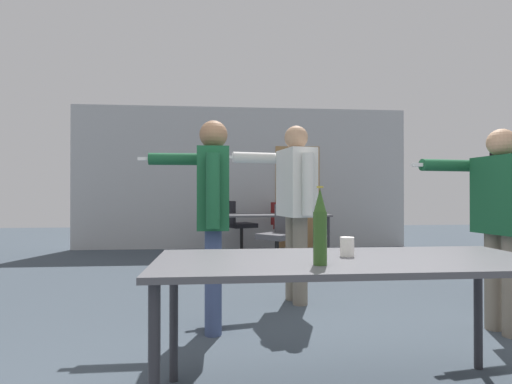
{
  "coord_description": "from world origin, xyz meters",
  "views": [
    {
      "loc": [
        -0.45,
        -1.5,
        1.07
      ],
      "look_at": [
        -0.07,
        2.8,
        1.1
      ],
      "focal_mm": 28.0,
      "sensor_mm": 36.0,
      "label": 1
    }
  ],
  "objects_px": {
    "office_chair_near_pushed": "(280,238)",
    "person_far_watching": "(295,196)",
    "person_center_tall": "(212,204)",
    "office_chair_far_right": "(286,228)",
    "office_chair_far_left": "(238,228)",
    "person_left_plaid": "(500,210)",
    "beer_bottle": "(320,228)",
    "drink_cup": "(347,247)"
  },
  "relations": [
    {
      "from": "person_left_plaid",
      "to": "person_center_tall",
      "type": "height_order",
      "value": "person_center_tall"
    },
    {
      "from": "person_left_plaid",
      "to": "person_far_watching",
      "type": "xyz_separation_m",
      "value": [
        -1.42,
        1.02,
        0.1
      ]
    },
    {
      "from": "office_chair_far_right",
      "to": "beer_bottle",
      "type": "height_order",
      "value": "beer_bottle"
    },
    {
      "from": "person_far_watching",
      "to": "person_center_tall",
      "type": "bearing_deg",
      "value": 122.24
    },
    {
      "from": "person_center_tall",
      "to": "beer_bottle",
      "type": "height_order",
      "value": "person_center_tall"
    },
    {
      "from": "office_chair_near_pushed",
      "to": "person_far_watching",
      "type": "bearing_deg",
      "value": 130.85
    },
    {
      "from": "drink_cup",
      "to": "office_chair_far_left",
      "type": "bearing_deg",
      "value": 93.64
    },
    {
      "from": "person_far_watching",
      "to": "office_chair_far_right",
      "type": "relative_size",
      "value": 1.9
    },
    {
      "from": "person_center_tall",
      "to": "beer_bottle",
      "type": "xyz_separation_m",
      "value": [
        0.53,
        -1.35,
        -0.08
      ]
    },
    {
      "from": "person_left_plaid",
      "to": "drink_cup",
      "type": "xyz_separation_m",
      "value": [
        -1.49,
        -0.85,
        -0.16
      ]
    },
    {
      "from": "person_center_tall",
      "to": "beer_bottle",
      "type": "bearing_deg",
      "value": -158.66
    },
    {
      "from": "office_chair_far_right",
      "to": "beer_bottle",
      "type": "relative_size",
      "value": 2.54
    },
    {
      "from": "office_chair_far_right",
      "to": "office_chair_near_pushed",
      "type": "bearing_deg",
      "value": 23.76
    },
    {
      "from": "person_left_plaid",
      "to": "office_chair_near_pushed",
      "type": "relative_size",
      "value": 1.72
    },
    {
      "from": "person_far_watching",
      "to": "person_left_plaid",
      "type": "bearing_deg",
      "value": -137.4
    },
    {
      "from": "beer_bottle",
      "to": "office_chair_far_right",
      "type": "bearing_deg",
      "value": 82.14
    },
    {
      "from": "office_chair_far_right",
      "to": "beer_bottle",
      "type": "xyz_separation_m",
      "value": [
        -0.78,
        -5.64,
        0.48
      ]
    },
    {
      "from": "person_left_plaid",
      "to": "office_chair_far_left",
      "type": "distance_m",
      "value": 4.92
    },
    {
      "from": "office_chair_near_pushed",
      "to": "office_chair_far_left",
      "type": "bearing_deg",
      "value": -26.07
    },
    {
      "from": "person_far_watching",
      "to": "office_chair_near_pushed",
      "type": "height_order",
      "value": "person_far_watching"
    },
    {
      "from": "person_center_tall",
      "to": "drink_cup",
      "type": "distance_m",
      "value": 1.34
    },
    {
      "from": "person_far_watching",
      "to": "office_chair_far_right",
      "type": "height_order",
      "value": "person_far_watching"
    },
    {
      "from": "office_chair_far_left",
      "to": "office_chair_far_right",
      "type": "relative_size",
      "value": 1.03
    },
    {
      "from": "office_chair_far_left",
      "to": "office_chair_near_pushed",
      "type": "distance_m",
      "value": 1.7
    },
    {
      "from": "office_chair_far_left",
      "to": "office_chair_far_right",
      "type": "height_order",
      "value": "office_chair_far_left"
    },
    {
      "from": "person_center_tall",
      "to": "office_chair_near_pushed",
      "type": "bearing_deg",
      "value": -19.55
    },
    {
      "from": "office_chair_far_left",
      "to": "person_left_plaid",
      "type": "bearing_deg",
      "value": -2.52
    },
    {
      "from": "person_far_watching",
      "to": "office_chair_far_left",
      "type": "bearing_deg",
      "value": -4.83
    },
    {
      "from": "office_chair_far_left",
      "to": "drink_cup",
      "type": "relative_size",
      "value": 9.47
    },
    {
      "from": "person_left_plaid",
      "to": "office_chair_near_pushed",
      "type": "xyz_separation_m",
      "value": [
        -1.28,
        2.93,
        -0.52
      ]
    },
    {
      "from": "person_center_tall",
      "to": "office_chair_far_left",
      "type": "height_order",
      "value": "person_center_tall"
    },
    {
      "from": "person_left_plaid",
      "to": "person_center_tall",
      "type": "distance_m",
      "value": 2.24
    },
    {
      "from": "person_far_watching",
      "to": "office_chair_far_right",
      "type": "bearing_deg",
      "value": -19.62
    },
    {
      "from": "person_center_tall",
      "to": "person_far_watching",
      "type": "height_order",
      "value": "person_far_watching"
    },
    {
      "from": "person_center_tall",
      "to": "drink_cup",
      "type": "xyz_separation_m",
      "value": [
        0.74,
        -1.1,
        -0.2
      ]
    },
    {
      "from": "person_left_plaid",
      "to": "person_center_tall",
      "type": "relative_size",
      "value": 0.96
    },
    {
      "from": "person_center_tall",
      "to": "beer_bottle",
      "type": "relative_size",
      "value": 4.54
    },
    {
      "from": "office_chair_far_right",
      "to": "drink_cup",
      "type": "xyz_separation_m",
      "value": [
        -0.57,
        -5.4,
        0.36
      ]
    },
    {
      "from": "person_center_tall",
      "to": "person_far_watching",
      "type": "bearing_deg",
      "value": -46.31
    },
    {
      "from": "office_chair_far_left",
      "to": "beer_bottle",
      "type": "distance_m",
      "value": 5.66
    },
    {
      "from": "person_far_watching",
      "to": "beer_bottle",
      "type": "distance_m",
      "value": 2.15
    },
    {
      "from": "person_left_plaid",
      "to": "person_center_tall",
      "type": "xyz_separation_m",
      "value": [
        -2.23,
        0.25,
        0.04
      ]
    }
  ]
}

